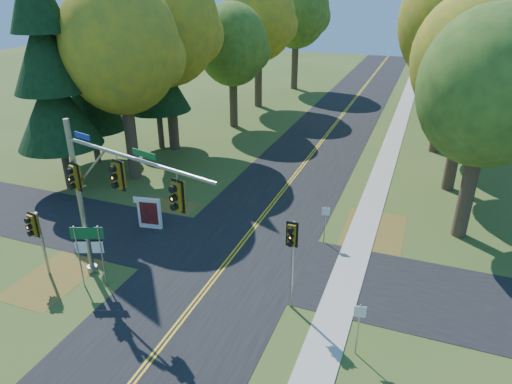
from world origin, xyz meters
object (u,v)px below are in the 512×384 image
(east_signal_pole, at_px, (292,244))
(route_sign_cluster, at_px, (89,244))
(traffic_mast, at_px, (105,191))
(info_kiosk, at_px, (150,213))

(east_signal_pole, height_order, route_sign_cluster, east_signal_pole)
(east_signal_pole, distance_m, route_sign_cluster, 9.60)
(traffic_mast, relative_size, east_signal_pole, 1.91)
(info_kiosk, bearing_deg, east_signal_pole, -32.45)
(traffic_mast, distance_m, info_kiosk, 7.23)
(traffic_mast, xyz_separation_m, info_kiosk, (-1.83, 5.60, -4.19))
(route_sign_cluster, height_order, info_kiosk, route_sign_cluster)
(info_kiosk, bearing_deg, route_sign_cluster, -93.68)
(traffic_mast, height_order, east_signal_pole, traffic_mast)
(traffic_mast, relative_size, info_kiosk, 4.39)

